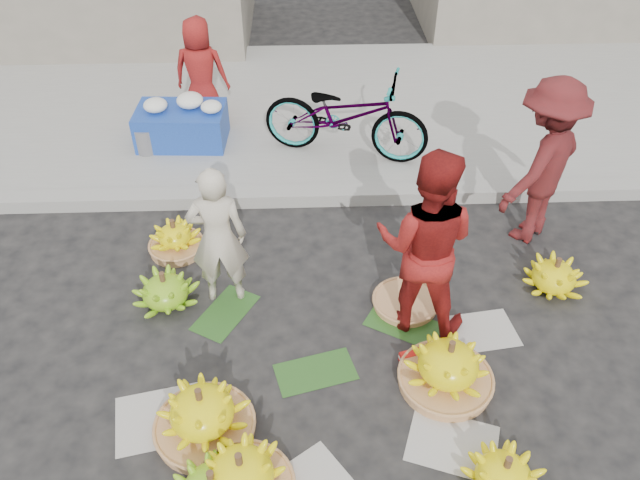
{
  "coord_description": "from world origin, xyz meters",
  "views": [
    {
      "loc": [
        -0.18,
        -3.46,
        4.14
      ],
      "look_at": [
        -0.03,
        0.67,
        0.7
      ],
      "focal_mm": 35.0,
      "sensor_mm": 36.0,
      "label": 1
    }
  ],
  "objects_px": {
    "banana_bunch_0": "(202,414)",
    "banana_bunch_4": "(448,366)",
    "vendor_cream": "(218,237)",
    "flower_table": "(182,123)",
    "bicycle": "(346,115)"
  },
  "relations": [
    {
      "from": "banana_bunch_0",
      "to": "banana_bunch_4",
      "type": "bearing_deg",
      "value": 11.12
    },
    {
      "from": "vendor_cream",
      "to": "flower_table",
      "type": "height_order",
      "value": "vendor_cream"
    },
    {
      "from": "vendor_cream",
      "to": "bicycle",
      "type": "bearing_deg",
      "value": -122.54
    },
    {
      "from": "flower_table",
      "to": "bicycle",
      "type": "relative_size",
      "value": 0.56
    },
    {
      "from": "banana_bunch_4",
      "to": "vendor_cream",
      "type": "xyz_separation_m",
      "value": [
        -1.86,
        1.09,
        0.48
      ]
    },
    {
      "from": "banana_bunch_0",
      "to": "banana_bunch_4",
      "type": "xyz_separation_m",
      "value": [
        1.89,
        0.37,
        0.0
      ]
    },
    {
      "from": "banana_bunch_4",
      "to": "bicycle",
      "type": "bearing_deg",
      "value": 100.07
    },
    {
      "from": "banana_bunch_0",
      "to": "bicycle",
      "type": "height_order",
      "value": "bicycle"
    },
    {
      "from": "banana_bunch_0",
      "to": "flower_table",
      "type": "xyz_separation_m",
      "value": [
        -0.67,
        4.07,
        0.15
      ]
    },
    {
      "from": "banana_bunch_4",
      "to": "bicycle",
      "type": "relative_size",
      "value": 0.4
    },
    {
      "from": "bicycle",
      "to": "banana_bunch_0",
      "type": "bearing_deg",
      "value": 177.25
    },
    {
      "from": "banana_bunch_4",
      "to": "flower_table",
      "type": "bearing_deg",
      "value": 124.73
    },
    {
      "from": "banana_bunch_0",
      "to": "vendor_cream",
      "type": "distance_m",
      "value": 1.54
    },
    {
      "from": "banana_bunch_4",
      "to": "flower_table",
      "type": "distance_m",
      "value": 4.5
    },
    {
      "from": "banana_bunch_0",
      "to": "banana_bunch_4",
      "type": "distance_m",
      "value": 1.93
    }
  ]
}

